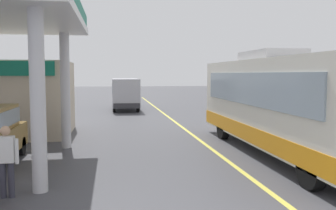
{
  "coord_description": "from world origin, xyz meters",
  "views": [
    {
      "loc": [
        -3.74,
        -4.44,
        2.83
      ],
      "look_at": [
        -1.5,
        10.0,
        1.6
      ],
      "focal_mm": 39.63,
      "sensor_mm": 36.0,
      "label": 1
    }
  ],
  "objects": [
    {
      "name": "coach_bus_main",
      "position": [
        2.19,
        7.7,
        1.72
      ],
      "size": [
        2.6,
        11.04,
        3.69
      ],
      "color": "silver",
      "rests_on": "ground"
    },
    {
      "name": "pedestrian_near_pump",
      "position": [
        -6.1,
        4.32,
        0.93
      ],
      "size": [
        0.55,
        0.22,
        1.66
      ],
      "color": "#33333F",
      "rests_on": "ground"
    },
    {
      "name": "ground",
      "position": [
        0.0,
        20.0,
        0.0
      ],
      "size": [
        120.0,
        120.0,
        0.0
      ],
      "primitive_type": "plane",
      "color": "#424247"
    },
    {
      "name": "lane_divider_stripe",
      "position": [
        0.0,
        15.0,
        0.0
      ],
      "size": [
        0.16,
        50.0,
        0.01
      ],
      "primitive_type": "cube",
      "color": "#D8CC4C",
      "rests_on": "ground"
    },
    {
      "name": "minibus_opposing_lane",
      "position": [
        -2.61,
        25.21,
        1.47
      ],
      "size": [
        2.04,
        6.13,
        2.44
      ],
      "color": "#A5A5AD",
      "rests_on": "ground"
    }
  ]
}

